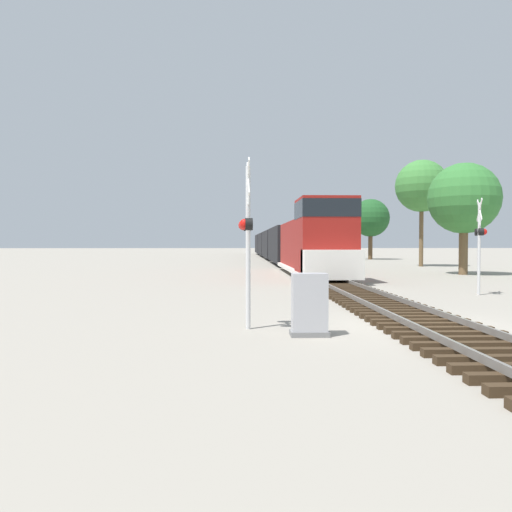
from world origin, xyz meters
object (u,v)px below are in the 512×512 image
object	(u,v)px
freight_train	(277,245)
crossing_signal_far	(480,237)
tree_far_right	(464,199)
tree_deep_background	(371,218)
tree_mid_background	(422,186)
relay_cabinet	(309,305)
crossing_signal_near	(247,232)

from	to	relation	value
freight_train	crossing_signal_far	xyz separation A→B (m)	(5.17, -41.47, 0.42)
tree_far_right	tree_deep_background	world-z (taller)	tree_deep_background
tree_mid_background	tree_deep_background	world-z (taller)	tree_mid_background
freight_train	tree_mid_background	size ratio (longest dim) A/B	7.84
relay_cabinet	tree_mid_background	size ratio (longest dim) A/B	0.15
crossing_signal_near	tree_far_right	xyz separation A→B (m)	(15.02, 20.85, 2.70)
relay_cabinet	tree_far_right	world-z (taller)	tree_far_right
tree_mid_background	relay_cabinet	bearing A→B (deg)	-114.15
relay_cabinet	tree_deep_background	world-z (taller)	tree_deep_background
crossing_signal_far	tree_mid_background	size ratio (longest dim) A/B	0.41
tree_deep_background	freight_train	bearing A→B (deg)	-166.02
freight_train	tree_far_right	world-z (taller)	tree_far_right
freight_train	tree_deep_background	size ratio (longest dim) A/B	9.64
freight_train	crossing_signal_far	world-z (taller)	freight_train
tree_mid_background	crossing_signal_near	bearing A→B (deg)	-116.80
tree_mid_background	crossing_signal_far	bearing A→B (deg)	-105.28
tree_far_right	freight_train	bearing A→B (deg)	110.26
crossing_signal_near	relay_cabinet	size ratio (longest dim) A/B	2.90
freight_train	crossing_signal_near	xyz separation A→B (m)	(-4.54, -49.25, 0.48)
crossing_signal_far	tree_deep_background	world-z (taller)	tree_deep_background
crossing_signal_near	crossing_signal_far	xyz separation A→B (m)	(9.71, 7.78, -0.05)
crossing_signal_far	relay_cabinet	distance (m)	12.16
crossing_signal_far	tree_deep_background	distance (m)	45.30
freight_train	crossing_signal_far	bearing A→B (deg)	-82.89
relay_cabinet	tree_far_right	xyz separation A→B (m)	(13.60, 21.81, 4.42)
crossing_signal_near	crossing_signal_far	size ratio (longest dim) A/B	1.06
tree_far_right	tree_mid_background	bearing A→B (deg)	82.76
relay_cabinet	tree_mid_background	bearing A→B (deg)	65.85
crossing_signal_far	tree_deep_background	xyz separation A→B (m)	(7.36, 44.59, 3.04)
tree_far_right	crossing_signal_far	bearing A→B (deg)	-112.09
tree_far_right	crossing_signal_near	bearing A→B (deg)	-125.76
freight_train	tree_mid_background	distance (m)	21.12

